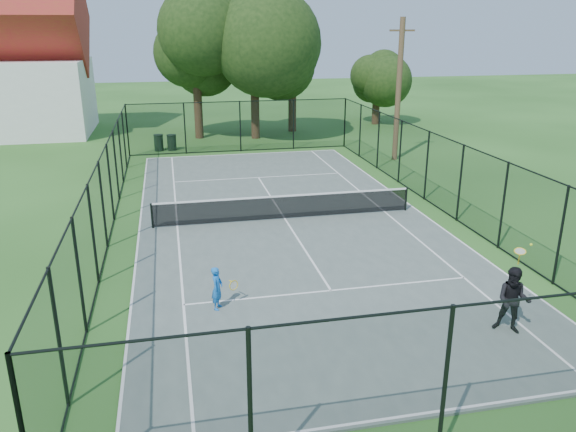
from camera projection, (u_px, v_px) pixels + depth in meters
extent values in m
plane|color=#244F1B|center=(285.00, 220.00, 21.80)|extent=(120.00, 120.00, 0.00)
cube|color=#505E58|center=(285.00, 219.00, 21.79)|extent=(11.00, 24.00, 0.06)
cylinder|color=black|center=(152.00, 216.00, 20.63)|extent=(0.08, 0.08, 0.95)
cylinder|color=black|center=(406.00, 199.00, 22.62)|extent=(0.08, 0.08, 0.95)
cube|color=black|center=(285.00, 207.00, 21.62)|extent=(10.00, 0.03, 0.88)
cube|color=white|center=(285.00, 196.00, 21.48)|extent=(10.00, 0.05, 0.06)
cylinder|color=#332114|center=(198.00, 111.00, 37.27)|extent=(0.56, 0.56, 3.61)
sphere|color=black|center=(196.00, 57.00, 36.17)|extent=(6.52, 6.52, 6.52)
cylinder|color=#332114|center=(255.00, 110.00, 37.18)|extent=(0.56, 0.56, 3.79)
sphere|color=black|center=(254.00, 53.00, 36.03)|extent=(6.80, 6.80, 6.80)
cylinder|color=#332114|center=(292.00, 107.00, 39.79)|extent=(0.56, 0.56, 3.39)
sphere|color=black|center=(292.00, 63.00, 38.81)|extent=(5.38, 5.38, 5.38)
cylinder|color=#332114|center=(376.00, 109.00, 42.92)|extent=(0.56, 0.56, 2.33)
sphere|color=black|center=(377.00, 80.00, 42.22)|extent=(4.07, 4.07, 4.07)
cylinder|color=black|center=(159.00, 143.00, 33.80)|extent=(0.54, 0.54, 0.95)
cylinder|color=black|center=(158.00, 135.00, 33.64)|extent=(0.58, 0.58, 0.05)
cylinder|color=black|center=(172.00, 143.00, 33.95)|extent=(0.54, 0.54, 0.91)
cylinder|color=black|center=(171.00, 135.00, 33.80)|extent=(0.58, 0.58, 0.05)
cylinder|color=#4C3823|center=(399.00, 91.00, 30.54)|extent=(0.30, 0.30, 7.63)
cube|color=#4C3823|center=(402.00, 30.00, 29.53)|extent=(1.40, 0.10, 0.10)
imported|color=blue|center=(217.00, 288.00, 14.68)|extent=(0.43, 0.50, 1.17)
torus|color=gold|center=(234.00, 285.00, 14.92)|extent=(0.27, 0.18, 0.29)
cylinder|color=silver|center=(234.00, 285.00, 14.92)|extent=(0.23, 0.15, 0.25)
imported|color=black|center=(513.00, 300.00, 13.48)|extent=(1.03, 0.99, 1.67)
torus|color=gold|center=(520.00, 251.00, 13.50)|extent=(0.30, 0.28, 0.14)
cylinder|color=silver|center=(520.00, 251.00, 13.50)|extent=(0.26, 0.24, 0.11)
sphere|color=#CCE526|center=(531.00, 245.00, 13.50)|extent=(0.07, 0.07, 0.07)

